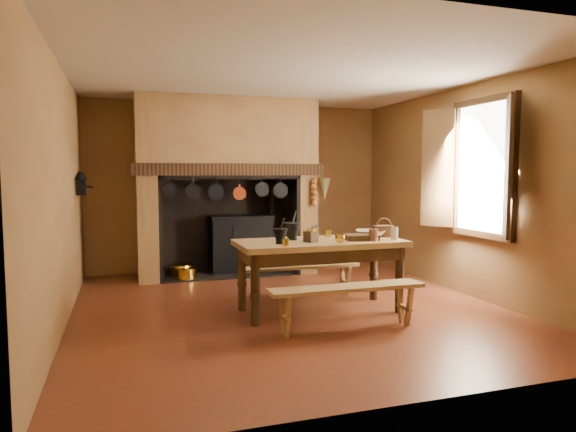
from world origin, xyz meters
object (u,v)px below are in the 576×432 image
object	(u,v)px
bench_front	(347,297)
wicker_basket	(383,230)
mixing_bowl	(370,234)
coffee_grinder	(311,236)
work_table	(320,252)
iron_range	(241,243)

from	to	relation	value
bench_front	wicker_basket	bearing A→B (deg)	44.69
mixing_bowl	wicker_basket	xyz separation A→B (m)	(0.18, 0.01, 0.03)
bench_front	coffee_grinder	xyz separation A→B (m)	(-0.15, 0.67, 0.57)
work_table	bench_front	xyz separation A→B (m)	(0.00, -0.77, -0.36)
work_table	wicker_basket	world-z (taller)	wicker_basket
coffee_grinder	wicker_basket	xyz separation A→B (m)	(1.03, 0.20, 0.00)
bench_front	wicker_basket	size ratio (longest dim) A/B	5.82
iron_range	wicker_basket	world-z (taller)	iron_range
iron_range	coffee_grinder	distance (m)	2.86
coffee_grinder	mixing_bowl	xyz separation A→B (m)	(0.85, 0.19, -0.03)
mixing_bowl	coffee_grinder	bearing A→B (deg)	-167.46
bench_front	mixing_bowl	world-z (taller)	mixing_bowl
wicker_basket	coffee_grinder	bearing A→B (deg)	-151.93
bench_front	wicker_basket	distance (m)	1.36
bench_front	coffee_grinder	distance (m)	0.90
work_table	mixing_bowl	size ratio (longest dim) A/B	5.44
iron_range	mixing_bowl	size ratio (longest dim) A/B	4.45
iron_range	work_table	size ratio (longest dim) A/B	0.82
work_table	mixing_bowl	xyz separation A→B (m)	(0.70, 0.09, 0.18)
coffee_grinder	mixing_bowl	bearing A→B (deg)	-10.90
mixing_bowl	wicker_basket	bearing A→B (deg)	1.93
bench_front	mixing_bowl	distance (m)	1.23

